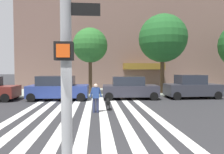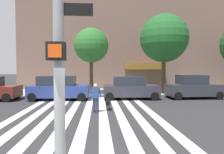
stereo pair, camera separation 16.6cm
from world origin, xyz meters
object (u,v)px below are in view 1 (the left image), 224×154
at_px(parked_car_fourth_in_line, 192,87).
at_px(street_tree_middle, 163,39).
at_px(dog_on_leash, 108,103).
at_px(parked_car_third_in_line, 129,88).
at_px(traffic_light_pole, 66,3).
at_px(parked_car_behind_first, 58,88).
at_px(pedestrian_dog_walker, 96,96).
at_px(street_tree_nearest, 90,46).

distance_m(parked_car_fourth_in_line, street_tree_middle, 5.29).
height_order(street_tree_middle, dog_on_leash, street_tree_middle).
xyz_separation_m(parked_car_third_in_line, street_tree_middle, (3.57, 2.36, 4.44)).
distance_m(traffic_light_pole, street_tree_middle, 16.47).
relative_size(parked_car_behind_first, dog_on_leash, 4.95).
bearing_deg(pedestrian_dog_walker, parked_car_third_in_line, 60.08).
bearing_deg(parked_car_behind_first, traffic_light_pole, -78.47).
bearing_deg(street_tree_nearest, dog_on_leash, -79.12).
bearing_deg(traffic_light_pole, street_tree_nearest, 90.22).
xyz_separation_m(traffic_light_pole, parked_car_third_in_line, (3.20, 12.55, -2.62)).
bearing_deg(traffic_light_pole, pedestrian_dog_walker, 86.63).
bearing_deg(street_tree_nearest, parked_car_fourth_in_line, -15.40).
bearing_deg(traffic_light_pole, parked_car_behind_first, 101.53).
relative_size(parked_car_fourth_in_line, pedestrian_dog_walker, 2.69).
relative_size(parked_car_third_in_line, parked_car_fourth_in_line, 1.03).
distance_m(parked_car_third_in_line, dog_on_leash, 4.60).
xyz_separation_m(traffic_light_pole, dog_on_leash, (1.18, 8.44, -3.08)).
relative_size(parked_car_behind_first, street_tree_nearest, 0.78).
distance_m(street_tree_middle, pedestrian_dog_walker, 10.49).
height_order(traffic_light_pole, parked_car_third_in_line, traffic_light_pole).
height_order(pedestrian_dog_walker, dog_on_leash, pedestrian_dog_walker).
xyz_separation_m(traffic_light_pole, street_tree_nearest, (-0.06, 14.90, 1.08)).
height_order(parked_car_third_in_line, street_tree_middle, street_tree_middle).
bearing_deg(traffic_light_pole, dog_on_leash, 82.01).
relative_size(street_tree_nearest, street_tree_middle, 0.81).
distance_m(pedestrian_dog_walker, dog_on_leash, 1.10).
relative_size(traffic_light_pole, parked_car_behind_first, 1.23).
distance_m(parked_car_third_in_line, street_tree_middle, 6.16).
distance_m(traffic_light_pole, street_tree_nearest, 14.94).
relative_size(parked_car_behind_first, street_tree_middle, 0.63).
bearing_deg(parked_car_behind_first, parked_car_third_in_line, 0.01).
bearing_deg(dog_on_leash, parked_car_third_in_line, 63.83).
bearing_deg(parked_car_third_in_line, traffic_light_pole, -104.32).
distance_m(traffic_light_pole, parked_car_behind_first, 13.06).
bearing_deg(parked_car_third_in_line, parked_car_behind_first, -179.99).
xyz_separation_m(street_tree_middle, pedestrian_dog_walker, (-6.31, -7.13, -4.41)).
relative_size(parked_car_third_in_line, street_tree_nearest, 0.75).
bearing_deg(street_tree_nearest, traffic_light_pole, -89.78).
height_order(traffic_light_pole, dog_on_leash, traffic_light_pole).
bearing_deg(street_tree_nearest, pedestrian_dog_walker, -85.87).
bearing_deg(pedestrian_dog_walker, dog_on_leash, 42.36).
xyz_separation_m(traffic_light_pole, parked_car_fourth_in_line, (8.49, 12.55, -2.60)).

